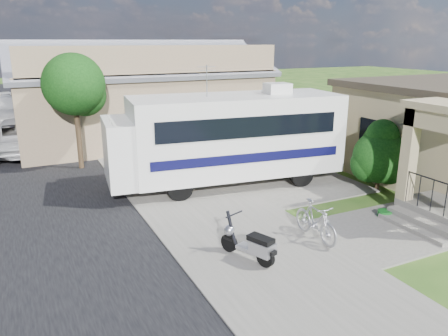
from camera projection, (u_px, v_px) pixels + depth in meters
name	position (u px, v px, depth m)	size (l,w,h in m)	color
ground	(282.00, 236.00, 11.59)	(120.00, 120.00, 0.00)	#1B3D10
sidewalk_slab	(142.00, 154.00, 19.80)	(4.00, 80.00, 0.06)	#5F5D56
driveway_slab	(249.00, 181.00, 16.10)	(7.00, 6.00, 0.05)	#5F5D56
walk_slab	(394.00, 229.00, 11.98)	(4.00, 3.00, 0.05)	#5F5D56
warehouse	(138.00, 100.00, 23.09)	(12.50, 8.40, 5.04)	#816950
street_tree_a	(77.00, 87.00, 16.94)	(2.44, 2.40, 4.58)	black
street_tree_b	(52.00, 69.00, 25.54)	(2.44, 2.40, 4.73)	black
street_tree_c	(41.00, 66.00, 33.39)	(2.44, 2.40, 4.42)	black
motorhome	(227.00, 136.00, 15.29)	(8.39, 3.48, 4.18)	silver
shrub	(380.00, 154.00, 14.94)	(2.02, 1.93, 2.48)	black
scooter	(251.00, 244.00, 10.10)	(0.84, 1.53, 1.05)	black
bicycle	(315.00, 223.00, 11.18)	(0.48, 1.69, 1.01)	#A1A1A8
pickup_truck	(23.00, 135.00, 20.20)	(2.69, 5.84, 1.62)	silver
van	(1.00, 112.00, 26.14)	(2.54, 6.25, 1.81)	silver
garden_hose	(385.00, 215.00, 12.80)	(0.41, 0.41, 0.18)	#125C1B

